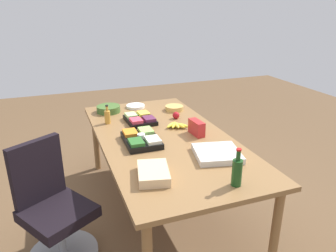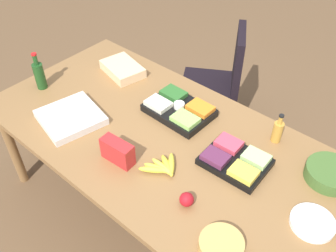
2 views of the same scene
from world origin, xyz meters
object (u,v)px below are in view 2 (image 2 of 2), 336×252
Objects in this scene: chip_bowl at (221,245)px; paper_plate_stack at (312,223)px; dressing_bottle at (278,131)px; office_chair at (215,93)px; sheet_cake at (123,69)px; fruit_platter at (235,160)px; chip_bag_red at (118,151)px; veggie_tray at (179,109)px; banana_bunch at (163,167)px; salad_bowl at (330,173)px; apple_red at (187,199)px; wine_bottle at (39,75)px; conference_table at (163,144)px; pizza_box at (71,117)px.

paper_plate_stack is at bearing -123.51° from chip_bowl.
office_chair is at bearing -35.95° from dressing_bottle.
sheet_cake is 1.24m from dressing_bottle.
dressing_bottle reaches higher than fruit_platter.
veggie_tray is at bearing -89.61° from chip_bag_red.
sheet_cake is 1.35× the size of banana_bunch.
fruit_platter is at bearing -133.10° from banana_bunch.
salad_bowl is (0.06, -0.34, 0.02)m from paper_plate_stack.
paper_plate_stack is 0.83× the size of salad_bowl.
apple_red is at bearing 118.85° from office_chair.
wine_bottle is (1.17, -0.02, 0.08)m from banana_bunch.
veggie_tray is at bearing -12.28° from paper_plate_stack.
veggie_tray is at bearing -74.54° from conference_table.
banana_bunch is at bearing 131.73° from conference_table.
salad_bowl is (-0.37, 0.08, -0.04)m from dressing_bottle.
wine_bottle is 1.05× the size of salad_bowl.
paper_plate_stack is at bearing -164.79° from banana_bunch.
salad_bowl is at bearing -79.51° from paper_plate_stack.
salad_bowl is 0.81m from apple_red.
wine_bottle reaches higher than salad_bowl.
banana_bunch is at bearing 15.21° from paper_plate_stack.
paper_plate_stack is 1.04× the size of chip_bowl.
chip_bowl is 0.76m from salad_bowl.
office_chair reaches higher than paper_plate_stack.
conference_table is at bearing -48.27° from banana_bunch.
sheet_cake is 0.59m from wine_bottle.
pizza_box is at bearing 5.40° from banana_bunch.
chip_bowl is (-1.02, 1.43, 0.44)m from office_chair.
conference_table is 0.29m from banana_bunch.
dressing_bottle is at bearing -129.10° from chip_bag_red.
chip_bowl is 2.79× the size of apple_red.
veggie_tray reaches higher than conference_table.
salad_bowl is at bearing -179.21° from sheet_cake.
office_chair is 0.96m from veggie_tray.
chip_bowl is at bearing 152.91° from sheet_cake.
chip_bag_red reaches higher than banana_bunch.
banana_bunch is (0.79, 0.22, 0.01)m from paper_plate_stack.
conference_table is 0.27m from veggie_tray.
wine_bottle reaches higher than paper_plate_stack.
veggie_tray is 0.55m from chip_bag_red.
banana_bunch is at bearing 119.15° from veggie_tray.
dressing_bottle is at bearing -11.99° from salad_bowl.
veggie_tray reaches higher than salad_bowl.
chip_bowl reaches higher than conference_table.
chip_bowl reaches higher than paper_plate_stack.
chip_bag_red is at bearing 24.38° from banana_bunch.
dressing_bottle is (-0.85, 0.62, 0.49)m from office_chair.
paper_plate_stack is at bearing 100.49° from salad_bowl.
banana_bunch reaches higher than conference_table.
wine_bottle is at bearing 60.92° from office_chair.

